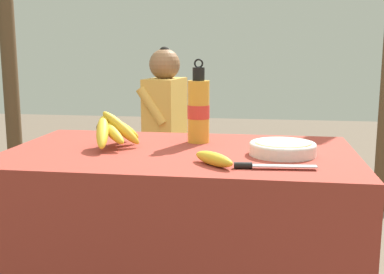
{
  "coord_description": "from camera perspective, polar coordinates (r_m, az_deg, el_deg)",
  "views": [
    {
      "loc": [
        0.29,
        -1.66,
        1.08
      ],
      "look_at": [
        0.04,
        0.05,
        0.77
      ],
      "focal_mm": 45.0,
      "sensor_mm": 36.0,
      "label": 1
    }
  ],
  "objects": [
    {
      "name": "wooden_bench",
      "position": [
        3.22,
        -1.07,
        -2.92
      ],
      "size": [
        1.39,
        0.32,
        0.42
      ],
      "color": "brown",
      "rests_on": "ground_plane"
    },
    {
      "name": "knife",
      "position": [
        1.46,
        8.47,
        -3.39
      ],
      "size": [
        0.25,
        0.04,
        0.02
      ],
      "rotation": [
        0.0,
        0.0,
        0.08
      ],
      "color": "#BCBCC1",
      "rests_on": "market_counter"
    },
    {
      "name": "seated_vendor",
      "position": [
        3.18,
        -3.96,
        2.2
      ],
      "size": [
        0.43,
        0.41,
        1.11
      ],
      "rotation": [
        0.0,
        0.0,
        3.0
      ],
      "color": "#473828",
      "rests_on": "ground_plane"
    },
    {
      "name": "banana_bunch_green",
      "position": [
        3.15,
        6.33,
        -0.84
      ],
      "size": [
        0.16,
        0.29,
        0.12
      ],
      "color": "#4C381E",
      "rests_on": "wooden_bench"
    },
    {
      "name": "water_bottle",
      "position": [
        1.85,
        0.78,
        3.25
      ],
      "size": [
        0.09,
        0.09,
        0.32
      ],
      "color": "gold",
      "rests_on": "market_counter"
    },
    {
      "name": "loose_banana_front",
      "position": [
        1.49,
        2.6,
        -2.61
      ],
      "size": [
        0.15,
        0.15,
        0.04
      ],
      "rotation": [
        0.0,
        0.0,
        -0.79
      ],
      "color": "gold",
      "rests_on": "market_counter"
    },
    {
      "name": "support_post_near",
      "position": [
        3.84,
        -21.06,
        11.65
      ],
      "size": [
        0.11,
        0.11,
        2.44
      ],
      "color": "#4C3823",
      "rests_on": "ground_plane"
    },
    {
      "name": "market_counter",
      "position": [
        1.83,
        -1.38,
        -12.87
      ],
      "size": [
        1.23,
        0.72,
        0.73
      ],
      "color": "maroon",
      "rests_on": "ground_plane"
    },
    {
      "name": "serving_bowl",
      "position": [
        1.67,
        10.69,
        -1.24
      ],
      "size": [
        0.23,
        0.23,
        0.04
      ],
      "color": "white",
      "rests_on": "market_counter"
    },
    {
      "name": "banana_bunch_ripe",
      "position": [
        1.78,
        -9.29,
        0.94
      ],
      "size": [
        0.17,
        0.31,
        0.15
      ],
      "color": "#4C381E",
      "rests_on": "market_counter"
    }
  ]
}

